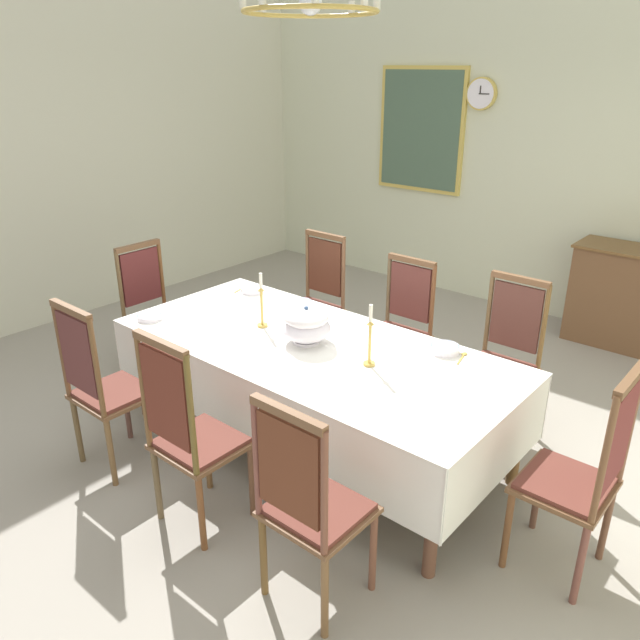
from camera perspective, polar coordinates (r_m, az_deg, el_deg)
name	(u,v)px	position (r m, az deg, el deg)	size (l,w,h in m)	color
ground	(336,432)	(4.46, 1.53, -10.20)	(6.79, 6.15, 0.04)	gray
back_wall	(543,145)	(6.52, 19.83, 14.88)	(6.79, 0.08, 3.32)	beige
left_wall	(53,147)	(6.52, -23.32, 14.39)	(0.08, 6.15, 3.32)	beige
dining_table	(312,355)	(3.94, -0.72, -3.20)	(2.60, 1.17, 0.75)	brown
tablecloth	(312,360)	(3.96, -0.72, -3.74)	(2.62, 1.19, 0.43)	white
chair_south_a	(103,385)	(4.02, -19.33, -5.64)	(0.44, 0.42, 1.13)	brown
chair_north_a	(315,299)	(5.17, -0.43, 1.97)	(0.44, 0.42, 1.11)	brown
chair_south_b	(190,432)	(3.39, -11.90, -10.06)	(0.44, 0.42, 1.17)	brown
chair_north_b	(399,326)	(4.71, 7.28, -0.55)	(0.44, 0.42, 1.06)	brown
chair_south_c	(309,502)	(2.89, -1.02, -16.41)	(0.44, 0.42, 1.11)	brown
chair_north_c	(503,356)	(4.35, 16.50, -3.18)	(0.44, 0.42, 1.10)	brown
chair_head_west	(153,308)	(5.18, -15.05, 1.06)	(0.42, 0.44, 1.08)	brown
chair_head_east	(582,473)	(3.28, 22.96, -12.81)	(0.42, 0.44, 1.16)	brown
soup_tureen	(306,325)	(3.89, -1.26, -0.46)	(0.32, 0.32, 0.25)	white
candlestick_west	(262,305)	(4.13, -5.38, 1.38)	(0.07, 0.07, 0.38)	gold
candlestick_east	(370,341)	(3.60, 4.60, -1.93)	(0.07, 0.07, 0.38)	gold
bowl_near_left	(252,289)	(4.82, -6.27, 2.84)	(0.17, 0.17, 0.04)	white
bowl_near_right	(445,348)	(3.87, 11.40, -2.57)	(0.18, 0.18, 0.05)	white
bowl_far_left	(301,302)	(4.56, -1.72, 1.66)	(0.15, 0.15, 0.03)	white
bowl_far_right	(149,316)	(4.44, -15.41, 0.31)	(0.17, 0.17, 0.03)	white
spoon_primary	(244,287)	(4.93, -7.03, 3.02)	(0.06, 0.17, 0.01)	gold
spoon_secondary	(463,355)	(3.86, 13.03, -3.17)	(0.06, 0.18, 0.01)	gold
mounted_clock	(482,94)	(6.69, 14.62, 19.48)	(0.31, 0.06, 0.31)	#D1B251
framed_painting	(421,130)	(7.05, 9.25, 16.84)	(1.03, 0.05, 1.29)	#D1B251
chandelier	(310,9)	(3.56, -0.89, 26.63)	(0.72, 0.72, 0.66)	gold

